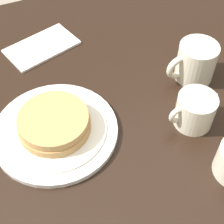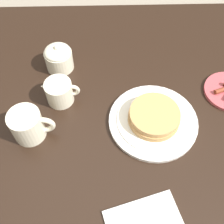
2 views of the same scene
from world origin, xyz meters
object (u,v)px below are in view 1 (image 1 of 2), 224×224
at_px(coffee_mug, 195,62).
at_px(napkin, 42,47).
at_px(creamer_pitcher, 196,110).
at_px(pancake_plate, 55,127).

relative_size(coffee_mug, napkin, 0.61).
distance_m(creamer_pitcher, napkin, 0.43).
relative_size(pancake_plate, napkin, 1.29).
relative_size(coffee_mug, creamer_pitcher, 1.05).
bearing_deg(coffee_mug, creamer_pitcher, 58.28).
bearing_deg(napkin, pancake_plate, 79.48).
distance_m(pancake_plate, creamer_pitcher, 0.29).
xyz_separation_m(coffee_mug, napkin, (0.29, -0.24, -0.04)).
height_order(pancake_plate, coffee_mug, coffee_mug).
bearing_deg(pancake_plate, coffee_mug, -175.43).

